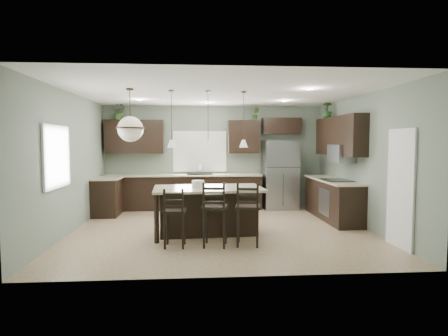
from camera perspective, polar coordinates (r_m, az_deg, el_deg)
ground at (r=7.87m, az=-0.52°, el=-9.33°), size 6.00×6.00×0.00m
pantry_door at (r=7.05m, az=25.30°, el=-2.85°), size 0.04×0.82×2.04m
window_back at (r=10.38m, az=-3.71°, el=2.54°), size 1.35×0.02×1.00m
window_left at (r=7.28m, az=-24.23°, el=1.57°), size 0.02×1.10×1.00m
left_return_cabs at (r=9.69m, az=-17.38°, el=-4.27°), size 0.60×0.90×0.90m
left_return_countertop at (r=9.63m, az=-17.33°, el=-1.50°), size 0.66×0.96×0.04m
back_lower_cabs at (r=10.19m, az=-6.20°, el=-3.72°), size 4.20×0.60×0.90m
back_countertop at (r=10.12m, az=-6.23°, el=-1.09°), size 4.20×0.66×0.04m
sink_inset at (r=10.11m, az=-3.68°, el=-1.00°), size 0.70×0.45×0.01m
faucet at (r=10.07m, az=-3.68°, el=-0.19°), size 0.02×0.02×0.28m
back_upper_left at (r=10.35m, az=-13.47°, el=4.64°), size 1.55×0.34×0.90m
back_upper_right at (r=10.30m, az=3.00°, el=4.75°), size 0.85×0.34×0.90m
fridge_header at (r=10.49m, az=8.74°, el=6.34°), size 1.05×0.34×0.45m
right_lower_cabs at (r=9.20m, az=16.21°, el=-4.69°), size 0.60×2.35×0.90m
right_countertop at (r=9.13m, az=16.15°, el=-1.78°), size 0.66×2.35×0.04m
cooktop at (r=8.87m, az=16.77°, el=-1.79°), size 0.58×0.75×0.02m
wall_oven_front at (r=8.84m, az=14.97°, el=-5.01°), size 0.01×0.72×0.60m
right_upper_cabs at (r=9.14m, az=17.16°, el=4.68°), size 0.34×2.35×0.90m
microwave at (r=8.87m, az=17.45°, el=2.11°), size 0.40×0.75×0.40m
refrigerator at (r=10.25m, az=8.54°, el=-1.02°), size 0.90×0.74×1.85m
kitchen_island at (r=7.40m, az=-2.40°, el=-6.53°), size 2.18×1.33×0.92m
serving_dish at (r=7.30m, az=-3.98°, el=-2.45°), size 0.24×0.24×0.14m
bar_stool_left at (r=6.53m, az=-7.51°, el=-7.49°), size 0.40×0.40×1.03m
bar_stool_center at (r=6.51m, az=-1.38°, el=-7.02°), size 0.48×0.48×1.14m
bar_stool_right at (r=6.58m, az=3.65°, el=-6.98°), size 0.48×0.48×1.12m
pendant_left at (r=7.25m, az=-8.01°, el=7.41°), size 0.17×0.17×1.10m
pendant_center at (r=7.28m, az=-2.45°, el=7.43°), size 0.17×0.17×1.10m
pendant_right at (r=7.38m, az=3.01°, el=7.38°), size 0.17×0.17×1.10m
chandelier at (r=7.21m, az=-14.12°, el=7.80°), size 0.51×0.51×0.99m
plant_back_left at (r=10.42m, az=-15.71°, el=8.20°), size 0.41×0.37×0.41m
plant_back_right at (r=10.34m, az=4.81°, el=8.21°), size 0.21×0.18×0.35m
plant_right_wall at (r=9.89m, az=15.42°, el=8.51°), size 0.28×0.28×0.43m
room_shell at (r=7.66m, az=-0.53°, el=3.14°), size 6.00×6.00×6.00m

